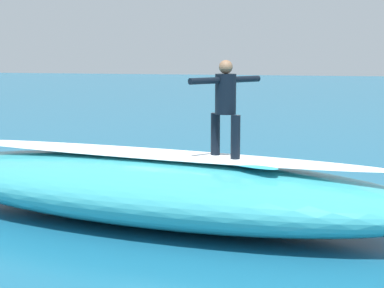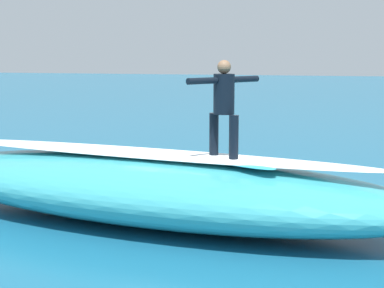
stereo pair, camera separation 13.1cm
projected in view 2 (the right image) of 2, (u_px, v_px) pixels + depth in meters
The scene contains 9 objects.
ground_plane at pixel (187, 191), 13.30m from camera, with size 120.00×120.00×0.00m, color #196084.
wave_crest at pixel (150, 188), 10.96m from camera, with size 9.65×2.86×1.14m, color teal.
wave_foam_lip at pixel (150, 153), 10.87m from camera, with size 8.20×1.00×0.08m, color white.
surfboard_riding at pixel (223, 160), 10.33m from camera, with size 2.30×0.52×0.06m, color #33B2D1.
surfer_riding at pixel (224, 101), 10.19m from camera, with size 0.98×1.26×1.58m.
surfboard_paddling at pixel (171, 168), 15.59m from camera, with size 2.26×0.50×0.09m, color yellow.
surfer_paddling at pixel (175, 162), 15.50m from camera, with size 1.54×0.78×0.29m.
foam_patch_near at pixel (62, 164), 16.23m from camera, with size 0.58×0.36×0.09m, color white.
foam_patch_mid at pixel (370, 200), 12.30m from camera, with size 0.90×0.81×0.11m, color white.
Camera 2 is at (-3.19, 12.61, 2.96)m, focal length 59.27 mm.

